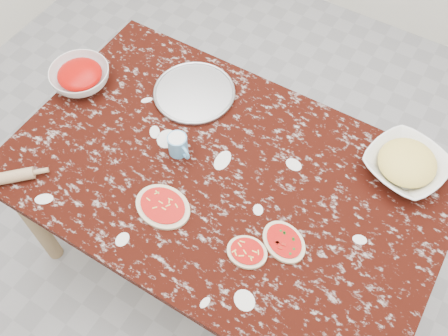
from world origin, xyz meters
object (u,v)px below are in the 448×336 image
at_px(sauce_bowl, 81,77).
at_px(flour_mug, 178,145).
at_px(pizza_tray, 194,93).
at_px(cheese_bowl, 406,166).
at_px(rolling_pin, 2,179).
at_px(worktable, 224,187).

xyz_separation_m(sauce_bowl, flour_mug, (0.54, -0.08, 0.01)).
height_order(pizza_tray, sauce_bowl, sauce_bowl).
distance_m(cheese_bowl, flour_mug, 0.84).
height_order(flour_mug, rolling_pin, flour_mug).
xyz_separation_m(pizza_tray, rolling_pin, (-0.37, -0.71, 0.02)).
bearing_deg(worktable, sauce_bowl, 173.69).
height_order(worktable, cheese_bowl, cheese_bowl).
relative_size(pizza_tray, sauce_bowl, 1.34).
distance_m(worktable, sauce_bowl, 0.75).
height_order(sauce_bowl, flour_mug, flour_mug).
xyz_separation_m(flour_mug, rolling_pin, (-0.47, -0.44, -0.02)).
height_order(pizza_tray, cheese_bowl, cheese_bowl).
bearing_deg(rolling_pin, sauce_bowl, 97.26).
relative_size(sauce_bowl, flour_mug, 2.27).
distance_m(flour_mug, rolling_pin, 0.65).
bearing_deg(pizza_tray, sauce_bowl, -156.15).
bearing_deg(flour_mug, pizza_tray, 111.49).
xyz_separation_m(cheese_bowl, flour_mug, (-0.76, -0.36, 0.01)).
height_order(worktable, flour_mug, flour_mug).
xyz_separation_m(pizza_tray, cheese_bowl, (0.87, 0.09, 0.03)).
distance_m(sauce_bowl, cheese_bowl, 1.33).
bearing_deg(flour_mug, worktable, -0.44).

